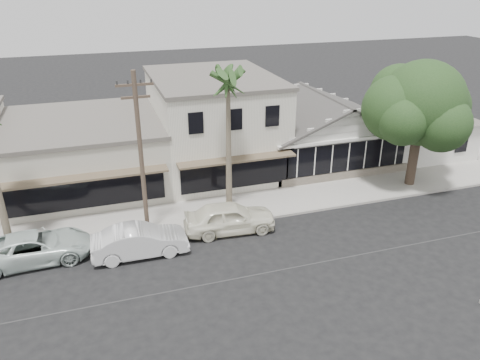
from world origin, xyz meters
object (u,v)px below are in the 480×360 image
object	(u,v)px
utility_pole	(141,154)
car_0	(230,217)
car_1	(140,241)
car_2	(35,247)
shade_tree	(418,105)

from	to	relation	value
utility_pole	car_0	distance (m)	5.97
car_1	car_2	xyz separation A→B (m)	(-5.00, 1.07, -0.04)
car_0	shade_tree	bearing A→B (deg)	-75.61
utility_pole	car_0	bearing A→B (deg)	-11.09
car_0	car_1	bearing A→B (deg)	104.32
car_2	shade_tree	distance (m)	23.76
utility_pole	car_1	world-z (taller)	utility_pole
utility_pole	car_1	bearing A→B (deg)	-109.09
utility_pole	car_1	distance (m)	4.40
car_1	shade_tree	distance (m)	19.06
car_1	car_2	world-z (taller)	car_1
car_0	car_1	distance (m)	5.08
utility_pole	car_2	size ratio (longest dim) A/B	1.66
utility_pole	shade_tree	size ratio (longest dim) A/B	1.08
car_2	shade_tree	bearing A→B (deg)	-86.95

